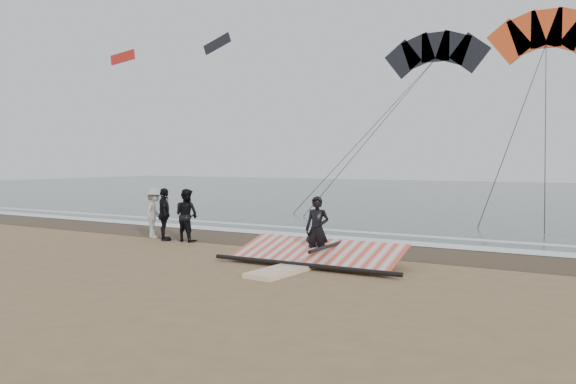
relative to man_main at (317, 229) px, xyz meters
name	(u,v)px	position (x,y,z in m)	size (l,w,h in m)	color
ground	(231,271)	(-1.17, -1.87, -0.80)	(120.00, 120.00, 0.00)	#8C704C
sea	(496,194)	(-1.17, 31.13, -0.78)	(120.00, 54.00, 0.02)	#233838
wet_sand	(322,245)	(-1.17, 2.63, -0.79)	(120.00, 2.80, 0.01)	#4C3D2B
foam_near	(342,238)	(-1.17, 4.03, -0.77)	(120.00, 0.90, 0.01)	white
foam_far	(363,232)	(-1.17, 5.73, -0.77)	(120.00, 0.45, 0.01)	white
man_main	(317,229)	(0.00, 0.00, 0.00)	(0.58, 0.38, 1.59)	black
board_white	(291,268)	(-0.07, -1.16, -0.75)	(0.71, 2.54, 0.10)	white
board_cream	(349,255)	(0.38, 1.06, -0.75)	(0.63, 2.37, 0.10)	beige
trio_cluster	(167,214)	(-5.80, 1.18, 0.00)	(2.30, 1.36, 1.61)	black
sail_rig	(318,255)	(0.04, -0.04, -0.60)	(4.66, 2.01, 0.51)	black
kite_red	(546,38)	(2.93, 20.67, 8.06)	(6.53, 6.46, 15.35)	#EF4A1C
kite_dark	(435,56)	(-4.58, 26.75, 8.80)	(8.27, 8.87, 19.88)	black
distant_kites	(170,51)	(-29.63, 28.13, 11.87)	(11.03, 4.12, 2.67)	red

